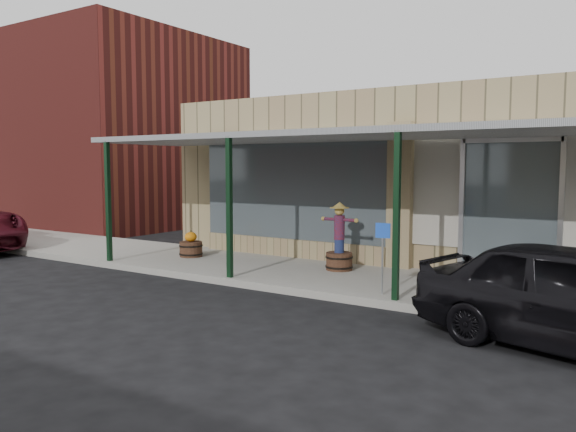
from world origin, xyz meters
The scene contains 8 objects.
ground centered at (0.00, 0.00, 0.00)m, with size 120.00×120.00×0.00m, color black.
sidewalk centered at (0.00, 3.60, 0.07)m, with size 40.00×3.20×0.15m, color gray.
storefront centered at (0.00, 8.16, 2.09)m, with size 12.00×6.25×4.20m.
awning centered at (0.00, 3.56, 3.01)m, with size 12.00×3.00×3.04m.
block_buildings_near centered at (2.01, 9.20, 3.77)m, with size 61.00×8.00×8.00m.
barrel_scarecrow centered at (-0.30, 4.09, 0.66)m, with size 0.90×0.71×1.50m.
barrel_pumpkin centered at (-4.28, 3.67, 0.39)m, with size 0.73×0.73×0.67m.
handicap_sign centered at (1.45, 2.40, 0.97)m, with size 0.26×0.06×1.28m.
Camera 1 is at (5.37, -6.74, 2.43)m, focal length 35.00 mm.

